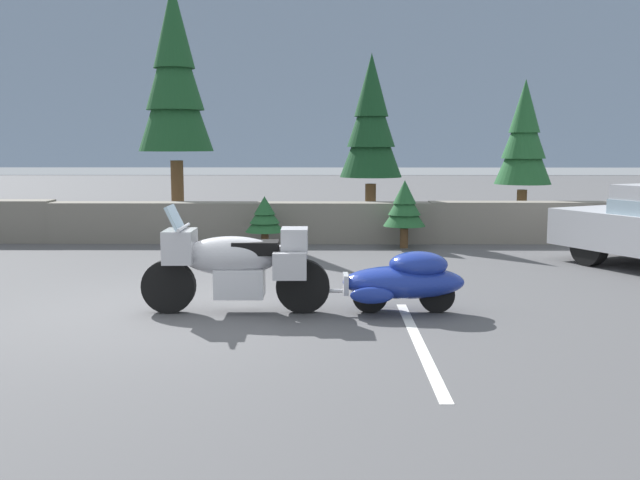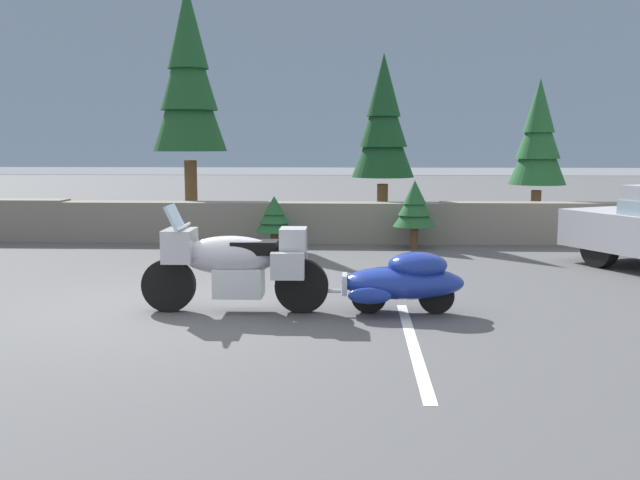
{
  "view_description": "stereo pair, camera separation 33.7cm",
  "coord_description": "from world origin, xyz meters",
  "px_view_note": "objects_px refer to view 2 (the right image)",
  "views": [
    {
      "loc": [
        1.85,
        -8.8,
        2.06
      ],
      "look_at": [
        1.75,
        0.27,
        0.85
      ],
      "focal_mm": 40.3,
      "sensor_mm": 36.0,
      "label": 1
    },
    {
      "loc": [
        2.19,
        -8.79,
        2.06
      ],
      "look_at": [
        1.75,
        0.27,
        0.85
      ],
      "focal_mm": 40.3,
      "sensor_mm": 36.0,
      "label": 2
    }
  ],
  "objects_px": {
    "pine_tree_tall": "(188,77)",
    "touring_motorcycle": "(234,262)",
    "car_shaped_trailer": "(403,280)",
    "pine_tree_far_right": "(538,138)",
    "pine_tree_secondary": "(383,122)"
  },
  "relations": [
    {
      "from": "pine_tree_tall",
      "to": "touring_motorcycle",
      "type": "bearing_deg",
      "value": -73.84
    },
    {
      "from": "pine_tree_secondary",
      "to": "pine_tree_far_right",
      "type": "xyz_separation_m",
      "value": [
        3.52,
        0.34,
        -0.33
      ]
    },
    {
      "from": "car_shaped_trailer",
      "to": "pine_tree_far_right",
      "type": "distance_m",
      "value": 8.88
    },
    {
      "from": "pine_tree_tall",
      "to": "pine_tree_secondary",
      "type": "relative_size",
      "value": 1.43
    },
    {
      "from": "touring_motorcycle",
      "to": "pine_tree_tall",
      "type": "bearing_deg",
      "value": 106.16
    },
    {
      "from": "pine_tree_far_right",
      "to": "car_shaped_trailer",
      "type": "bearing_deg",
      "value": -114.12
    },
    {
      "from": "pine_tree_secondary",
      "to": "touring_motorcycle",
      "type": "bearing_deg",
      "value": -105.47
    },
    {
      "from": "touring_motorcycle",
      "to": "pine_tree_tall",
      "type": "relative_size",
      "value": 0.4
    },
    {
      "from": "car_shaped_trailer",
      "to": "pine_tree_far_right",
      "type": "relative_size",
      "value": 0.62
    },
    {
      "from": "pine_tree_secondary",
      "to": "pine_tree_far_right",
      "type": "relative_size",
      "value": 1.15
    },
    {
      "from": "car_shaped_trailer",
      "to": "pine_tree_secondary",
      "type": "xyz_separation_m",
      "value": [
        0.03,
        7.6,
        2.14
      ]
    },
    {
      "from": "car_shaped_trailer",
      "to": "touring_motorcycle",
      "type": "bearing_deg",
      "value": -179.13
    },
    {
      "from": "pine_tree_tall",
      "to": "pine_tree_far_right",
      "type": "bearing_deg",
      "value": -3.79
    },
    {
      "from": "touring_motorcycle",
      "to": "car_shaped_trailer",
      "type": "distance_m",
      "value": 2.09
    },
    {
      "from": "car_shaped_trailer",
      "to": "pine_tree_secondary",
      "type": "distance_m",
      "value": 7.89
    }
  ]
}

